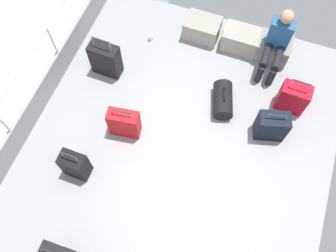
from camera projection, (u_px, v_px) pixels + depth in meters
The scene contains 14 objects.
ground_plane at pixel (177, 150), 5.28m from camera, with size 4.40×5.20×0.06m, color #939699.
gunwale_port at pixel (40, 97), 5.36m from camera, with size 0.06×5.20×0.45m, color #939699.
railing_port at pixel (27, 77), 4.86m from camera, with size 0.04×4.20×1.02m.
cargo_crate_0 at pixel (202, 28), 5.98m from camera, with size 0.61×0.42×0.35m.
cargo_crate_1 at pixel (241, 40), 5.87m from camera, with size 0.63×0.40×0.36m.
cargo_crate_2 at pixel (273, 48), 5.80m from camera, with size 0.55×0.43×0.36m.
passenger_seated at pixel (277, 42), 5.39m from camera, with size 0.34×0.66×1.06m.
suitcase_0 at pixel (106, 60), 5.56m from camera, with size 0.46×0.24×0.79m.
suitcase_1 at pixel (293, 98), 5.32m from camera, with size 0.43×0.26×0.69m.
suitcase_2 at pixel (271, 126), 5.13m from camera, with size 0.48×0.36×0.59m.
suitcase_4 at pixel (75, 165), 4.88m from camera, with size 0.35×0.23×0.66m.
suitcase_5 at pixel (124, 123), 5.13m from camera, with size 0.46×0.26×0.64m.
duffel_bag at pixel (223, 100), 5.43m from camera, with size 0.44×0.62×0.43m.
paper_cup at pixel (151, 38), 6.05m from camera, with size 0.08×0.08×0.10m, color white.
Camera 1 is at (0.54, -1.85, 4.90)m, focal length 38.40 mm.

